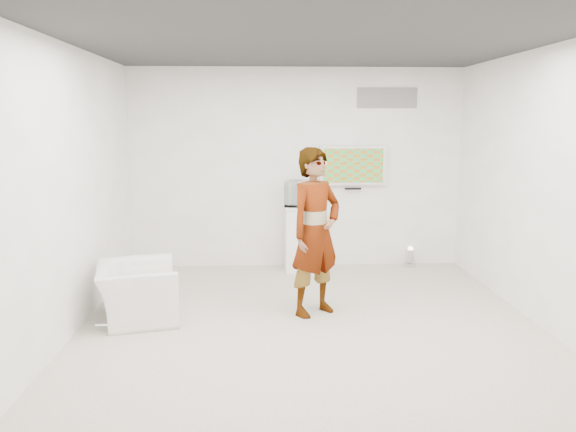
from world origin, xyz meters
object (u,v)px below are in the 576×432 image
at_px(person, 315,232).
at_px(armchair, 137,292).
at_px(floor_uplight, 410,257).
at_px(tv, 353,165).
at_px(pedestal, 300,238).

bearing_deg(person, armchair, 145.65).
bearing_deg(person, floor_uplight, 13.37).
bearing_deg(armchair, person, -99.97).
xyz_separation_m(person, floor_uplight, (1.66, 2.04, -0.81)).
height_order(tv, armchair, tv).
distance_m(tv, armchair, 3.80).
bearing_deg(person, pedestal, 54.02).
bearing_deg(armchair, tv, -63.79).
height_order(person, floor_uplight, person).
xyz_separation_m(tv, armchair, (-2.78, -2.28, -1.23)).
bearing_deg(pedestal, person, -88.36).
bearing_deg(tv, pedestal, -163.57).
relative_size(tv, person, 0.52).
xyz_separation_m(tv, pedestal, (-0.82, -0.24, -1.07)).
xyz_separation_m(person, pedestal, (-0.06, 1.93, -0.48)).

